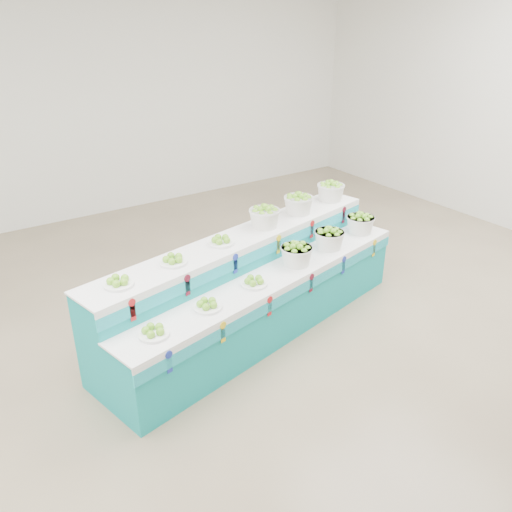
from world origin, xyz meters
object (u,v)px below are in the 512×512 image
at_px(basket_lower_left, 296,254).
at_px(basket_upper_right, 331,191).
at_px(plate_upper_mid, 173,259).
at_px(display_stand, 256,286).

height_order(basket_lower_left, basket_upper_right, basket_upper_right).
height_order(plate_upper_mid, basket_upper_right, basket_upper_right).
bearing_deg(plate_upper_mid, basket_upper_right, 12.19).
xyz_separation_m(display_stand, plate_upper_mid, (-0.92, 0.04, 0.56)).
bearing_deg(basket_lower_left, basket_upper_right, 33.24).
height_order(basket_lower_left, plate_upper_mid, plate_upper_mid).
distance_m(display_stand, basket_upper_right, 1.73).
distance_m(display_stand, basket_lower_left, 0.55).
relative_size(plate_upper_mid, basket_upper_right, 0.79).
xyz_separation_m(display_stand, basket_upper_right, (1.50, 0.56, 0.63)).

